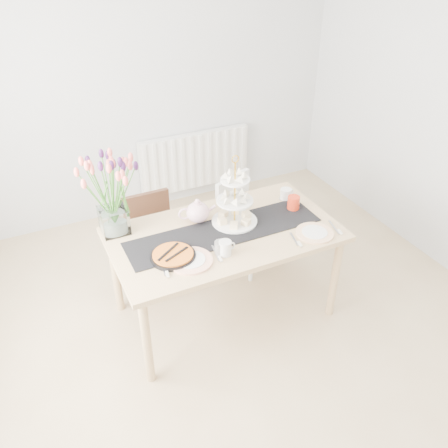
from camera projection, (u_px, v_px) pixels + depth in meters
name	position (u px, v px, depth m)	size (l,w,h in m)	color
room_shell	(258.00, 191.00, 2.70)	(4.50, 4.50, 4.50)	tan
radiator	(195.00, 160.00, 5.00)	(1.20, 0.08, 0.60)	white
dining_table	(224.00, 241.00, 3.37)	(1.60, 0.90, 0.75)	tan
chair_brown	(152.00, 236.00, 3.80)	(0.40, 0.40, 0.80)	#3D2316
chair_white	(242.00, 215.00, 4.06)	(0.52, 0.52, 0.80)	white
table_runner	(224.00, 231.00, 3.33)	(1.40, 0.35, 0.01)	black
tulip_vase	(108.00, 185.00, 3.14)	(0.68, 0.68, 0.58)	silver
cake_stand	(235.00, 206.00, 3.36)	(0.33, 0.33, 0.48)	gold
teapot	(198.00, 212.00, 3.39)	(0.27, 0.22, 0.18)	white
cream_jug	(286.00, 194.00, 3.70)	(0.09, 0.09, 0.09)	white
tart_tin	(173.00, 256.00, 3.07)	(0.30, 0.30, 0.04)	black
mug_grey	(220.00, 248.00, 3.10)	(0.08, 0.08, 0.09)	slate
mug_white	(225.00, 248.00, 3.08)	(0.09, 0.09, 0.10)	silver
mug_orange	(293.00, 203.00, 3.56)	(0.09, 0.09, 0.11)	red
plate_left	(190.00, 260.00, 3.04)	(0.29, 0.29, 0.02)	white
plate_right	(314.00, 233.00, 3.31)	(0.27, 0.27, 0.01)	white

